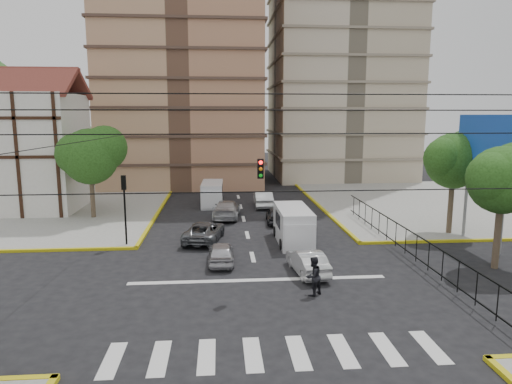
{
  "coord_description": "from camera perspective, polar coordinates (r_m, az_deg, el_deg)",
  "views": [
    {
      "loc": [
        -1.87,
        -20.66,
        8.23
      ],
      "look_at": [
        0.14,
        4.23,
        4.0
      ],
      "focal_mm": 32.0,
      "sensor_mm": 36.0,
      "label": 1
    }
  ],
  "objects": [
    {
      "name": "car_grey_mid_left",
      "position": [
        30.37,
        -6.5,
        -4.89
      ],
      "size": [
        2.95,
        5.04,
        1.32
      ],
      "primitive_type": "imported",
      "rotation": [
        0.0,
        0.0,
        2.97
      ],
      "color": "#5B5E63",
      "rests_on": "ground"
    },
    {
      "name": "sidewalk_ne",
      "position": [
        46.88,
        23.29,
        -1.2
      ],
      "size": [
        26.0,
        26.0,
        0.15
      ],
      "primitive_type": "cube",
      "color": "gray",
      "rests_on": "ground"
    },
    {
      "name": "car_white_front_right",
      "position": [
        24.29,
        6.46,
        -8.67
      ],
      "size": [
        1.8,
        3.99,
        1.27
      ],
      "primitive_type": "imported",
      "rotation": [
        0.0,
        0.0,
        3.26
      ],
      "color": "silver",
      "rests_on": "ground"
    },
    {
      "name": "pedestrian_crosswalk",
      "position": [
        21.46,
        7.16,
        -10.4
      ],
      "size": [
        1.12,
        1.09,
        1.83
      ],
      "primitive_type": "imported",
      "rotation": [
        0.0,
        0.0,
        3.79
      ],
      "color": "black",
      "rests_on": "ground"
    },
    {
      "name": "ground",
      "position": [
        22.32,
        0.53,
        -12.02
      ],
      "size": [
        160.0,
        160.0,
        0.0
      ],
      "primitive_type": "plane",
      "color": "black",
      "rests_on": "ground"
    },
    {
      "name": "tree_park_c",
      "position": [
        33.82,
        23.62,
        3.9
      ],
      "size": [
        4.65,
        3.8,
        7.25
      ],
      "color": "#473828",
      "rests_on": "ground"
    },
    {
      "name": "van_right_lane",
      "position": [
        29.56,
        4.75,
        -4.35
      ],
      "size": [
        2.15,
        5.1,
        2.3
      ],
      "rotation": [
        0.0,
        0.0,
        -0.0
      ],
      "color": "silver",
      "rests_on": "ground"
    },
    {
      "name": "tudor_building",
      "position": [
        44.22,
        -27.48,
        4.67
      ],
      "size": [
        10.8,
        8.05,
        12.23
      ],
      "color": "silver",
      "rests_on": "ground"
    },
    {
      "name": "park_fence",
      "position": [
        28.62,
        18.1,
        -7.59
      ],
      "size": [
        0.1,
        22.5,
        1.66
      ],
      "primitive_type": null,
      "color": "black",
      "rests_on": "ground"
    },
    {
      "name": "stop_line",
      "position": [
        23.43,
        0.26,
        -10.94
      ],
      "size": [
        13.0,
        0.4,
        0.01
      ],
      "primitive_type": "cube",
      "color": "silver",
      "rests_on": "ground"
    },
    {
      "name": "traffic_light_nw",
      "position": [
        29.52,
        -16.13,
        -0.75
      ],
      "size": [
        0.28,
        0.22,
        4.4
      ],
      "color": "black",
      "rests_on": "ground"
    },
    {
      "name": "van_left_lane",
      "position": [
        41.81,
        -5.49,
        -0.33
      ],
      "size": [
        2.02,
        4.8,
        2.14
      ],
      "rotation": [
        0.0,
        0.0,
        -0.03
      ],
      "color": "silver",
      "rests_on": "ground"
    },
    {
      "name": "car_white_rear_right",
      "position": [
        41.26,
        0.88,
        -0.87
      ],
      "size": [
        1.59,
        4.43,
        1.46
      ],
      "primitive_type": "imported",
      "rotation": [
        0.0,
        0.0,
        3.13
      ],
      "color": "white",
      "rests_on": "ground"
    },
    {
      "name": "crosswalk_stripes",
      "position": [
        16.91,
        2.46,
        -19.49
      ],
      "size": [
        12.0,
        2.4,
        0.01
      ],
      "primitive_type": "cube",
      "color": "silver",
      "rests_on": "ground"
    },
    {
      "name": "tree_tudor",
      "position": [
        38.14,
        -19.91,
        4.51
      ],
      "size": [
        5.39,
        4.4,
        7.43
      ],
      "color": "#473828",
      "rests_on": "ground"
    },
    {
      "name": "sidewalk_nw",
      "position": [
        45.26,
        -28.15,
        -1.92
      ],
      "size": [
        26.0,
        26.0,
        0.15
      ],
      "primitive_type": "cube",
      "color": "gray",
      "rests_on": "ground"
    },
    {
      "name": "billboard",
      "position": [
        31.34,
        26.88,
        4.49
      ],
      "size": [
        0.36,
        6.2,
        8.1
      ],
      "color": "slate",
      "rests_on": "ground"
    },
    {
      "name": "tree_park_a",
      "position": [
        27.35,
        28.58,
        1.68
      ],
      "size": [
        4.41,
        3.6,
        6.83
      ],
      "color": "#473828",
      "rests_on": "ground"
    },
    {
      "name": "car_silver_front_left",
      "position": [
        25.87,
        -4.38,
        -7.54
      ],
      "size": [
        1.47,
        3.6,
        1.22
      ],
      "primitive_type": "imported",
      "rotation": [
        0.0,
        0.0,
        3.14
      ],
      "color": "#AEAEB2",
      "rests_on": "ground"
    },
    {
      "name": "car_silver_rear_left",
      "position": [
        36.92,
        -3.68,
        -2.15
      ],
      "size": [
        2.51,
        5.14,
        1.44
      ],
      "primitive_type": "imported",
      "rotation": [
        0.0,
        0.0,
        3.04
      ],
      "color": "#ACADB1",
      "rests_on": "ground"
    },
    {
      "name": "car_darkgrey_mid_right",
      "position": [
        35.16,
        2.54,
        -2.9
      ],
      "size": [
        1.65,
        3.72,
        1.24
      ],
      "primitive_type": "imported",
      "rotation": [
        0.0,
        0.0,
        3.09
      ],
      "color": "#262628",
      "rests_on": "ground"
    },
    {
      "name": "traffic_light_hanging",
      "position": [
        18.86,
        1.11,
        2.53
      ],
      "size": [
        18.0,
        9.12,
        0.92
      ],
      "color": "black",
      "rests_on": "ground"
    }
  ]
}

